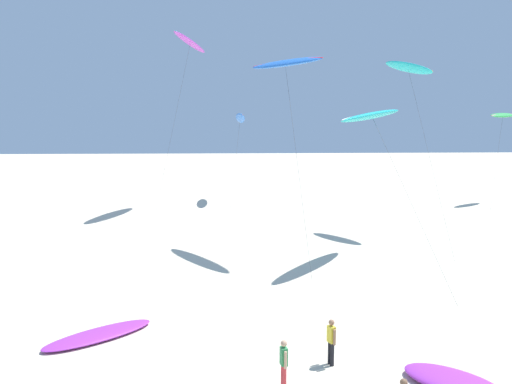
% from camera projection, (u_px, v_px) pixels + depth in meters
% --- Properties ---
extents(flying_kite_1, '(6.28, 8.01, 9.76)m').
position_uv_depth(flying_kite_1, '(503.00, 115.00, 56.46)').
color(flying_kite_1, green).
rests_on(flying_kite_1, ground).
extents(flying_kite_2, '(6.36, 13.07, 9.69)m').
position_uv_depth(flying_kite_2, '(372.00, 115.00, 32.67)').
color(flying_kite_2, '#19B2B7').
rests_on(flying_kite_2, ground).
extents(flying_kite_3, '(5.18, 8.80, 16.94)m').
position_uv_depth(flying_kite_3, '(190.00, 43.00, 51.10)').
color(flying_kite_3, purple).
rests_on(flying_kite_3, ground).
extents(flying_kite_5, '(5.09, 11.24, 12.85)m').
position_uv_depth(flying_kite_5, '(285.00, 63.00, 34.66)').
color(flying_kite_5, blue).
rests_on(flying_kite_5, ground).
extents(flying_kite_6, '(3.16, 12.22, 13.75)m').
position_uv_depth(flying_kite_6, '(408.00, 68.00, 40.83)').
color(flying_kite_6, '#19B2B7').
rests_on(flying_kite_6, ground).
extents(flying_kite_7, '(1.87, 8.98, 9.82)m').
position_uv_depth(flying_kite_7, '(240.00, 118.00, 57.84)').
color(flying_kite_7, blue).
rests_on(flying_kite_7, ground).
extents(grounded_kite_0, '(3.56, 3.58, 0.39)m').
position_uv_depth(grounded_kite_0, '(453.00, 381.00, 17.33)').
color(grounded_kite_0, purple).
rests_on(grounded_kite_0, ground).
extents(grounded_kite_1, '(4.47, 4.00, 0.24)m').
position_uv_depth(grounded_kite_1, '(99.00, 335.00, 21.32)').
color(grounded_kite_1, purple).
rests_on(grounded_kite_1, ground).
extents(person_near_right, '(0.29, 0.48, 1.67)m').
position_uv_depth(person_near_right, '(331.00, 340.00, 18.83)').
color(person_near_right, black).
rests_on(person_near_right, ground).
extents(person_mid_field, '(0.24, 0.50, 1.71)m').
position_uv_depth(person_mid_field, '(284.00, 363.00, 16.95)').
color(person_mid_field, red).
rests_on(person_mid_field, ground).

